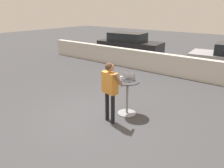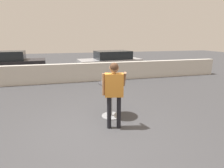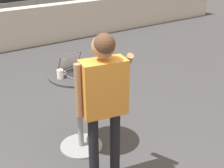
{
  "view_description": "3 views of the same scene",
  "coord_description": "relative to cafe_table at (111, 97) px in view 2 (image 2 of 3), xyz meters",
  "views": [
    {
      "loc": [
        3.95,
        -4.12,
        3.08
      ],
      "look_at": [
        0.4,
        0.36,
        1.08
      ],
      "focal_mm": 35.0,
      "sensor_mm": 36.0,
      "label": 1
    },
    {
      "loc": [
        -0.61,
        -3.83,
        2.29
      ],
      "look_at": [
        0.51,
        0.58,
        1.09
      ],
      "focal_mm": 28.0,
      "sensor_mm": 36.0,
      "label": 2
    },
    {
      "loc": [
        -1.07,
        -2.15,
        2.49
      ],
      "look_at": [
        0.76,
        0.48,
        1.02
      ],
      "focal_mm": 50.0,
      "sensor_mm": 36.0,
      "label": 3
    }
  ],
  "objects": [
    {
      "name": "cafe_table",
      "position": [
        0.0,
        0.0,
        0.0
      ],
      "size": [
        0.71,
        0.71,
        1.05
      ],
      "color": "gray",
      "rests_on": "ground_plane"
    },
    {
      "name": "pavement_kerb",
      "position": [
        -0.55,
        4.67,
        -0.13
      ],
      "size": [
        16.8,
        0.35,
        0.99
      ],
      "color": "beige",
      "rests_on": "ground_plane"
    },
    {
      "name": "standing_person",
      "position": [
        -0.1,
        -0.71,
        0.49
      ],
      "size": [
        0.63,
        0.35,
        1.73
      ],
      "color": "black",
      "rests_on": "ground_plane"
    },
    {
      "name": "laptop",
      "position": [
        -0.01,
        0.05,
        0.48
      ],
      "size": [
        0.38,
        0.38,
        0.23
      ],
      "color": "#515156",
      "rests_on": "cafe_table"
    },
    {
      "name": "parked_car_further_down",
      "position": [
        1.71,
        6.97,
        0.12
      ],
      "size": [
        4.41,
        2.27,
        1.45
      ],
      "color": "#9E9EA3",
      "rests_on": "ground_plane"
    },
    {
      "name": "ground_plane",
      "position": [
        -0.55,
        -0.9,
        -0.62
      ],
      "size": [
        50.0,
        50.0,
        0.0
      ],
      "primitive_type": "plane",
      "color": "#3D3D3F"
    },
    {
      "name": "coffee_mug",
      "position": [
        -0.23,
        0.0,
        0.48
      ],
      "size": [
        0.11,
        0.07,
        0.1
      ],
      "color": "white",
      "rests_on": "cafe_table"
    },
    {
      "name": "parked_car_near_street",
      "position": [
        -4.74,
        7.11,
        0.16
      ],
      "size": [
        4.38,
        2.16,
        1.53
      ],
      "color": "black",
      "rests_on": "ground_plane"
    }
  ]
}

